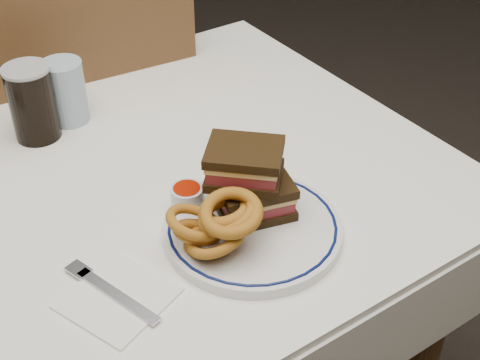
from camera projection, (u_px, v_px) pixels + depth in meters
dining_table at (82, 253)px, 1.13m from camera, size 1.27×0.87×0.75m
chair_far at (87, 130)px, 1.62m from camera, size 0.50×0.50×1.01m
main_plate at (252, 229)px, 1.01m from camera, size 0.27×0.27×0.02m
reuben_sandwich at (250, 180)px, 1.00m from camera, size 0.14×0.14×0.11m
onion_rings_main at (217, 223)px, 0.95m from camera, size 0.13×0.13×0.10m
ketchup_ramekin at (187, 195)px, 1.03m from camera, size 0.05×0.05×0.03m
beer_mug at (34, 102)px, 1.19m from camera, size 0.13×0.08×0.14m
water_glass at (65, 92)px, 1.24m from camera, size 0.08×0.08×0.12m
napkin_fork at (116, 296)px, 0.91m from camera, size 0.17×0.18×0.01m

